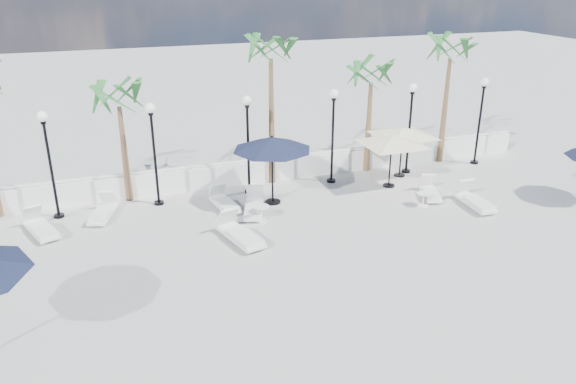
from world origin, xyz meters
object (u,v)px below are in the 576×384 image
object	(u,v)px
lounger_3	(254,206)
parasol_navy_mid	(272,144)
lounger_0	(41,227)
lounger_6	(430,191)
lounger_5	(474,200)
parasol_cream_sq_a	(403,128)
lounger_2	(224,202)
lounger_1	(103,211)
parasol_cream_sq_b	(392,137)
lounger_4	(240,233)

from	to	relation	value
lounger_3	parasol_navy_mid	distance (m)	2.35
lounger_0	lounger_3	xyz separation A→B (m)	(7.15, -0.69, 0.00)
lounger_6	parasol_navy_mid	distance (m)	6.42
lounger_5	parasol_cream_sq_a	xyz separation A→B (m)	(-0.97, 3.77, 1.82)
lounger_3	lounger_2	bearing A→B (deg)	159.12
parasol_cream_sq_a	lounger_0	bearing A→B (deg)	-176.16
lounger_1	lounger_3	world-z (taller)	lounger_3
lounger_6	parasol_cream_sq_b	size ratio (longest dim) A/B	0.41
lounger_5	lounger_6	xyz separation A→B (m)	(-1.03, 1.34, -0.03)
lounger_3	parasol_cream_sq_b	world-z (taller)	parasol_cream_sq_b
parasol_cream_sq_a	parasol_cream_sq_b	world-z (taller)	parasol_cream_sq_b
lounger_3	lounger_4	world-z (taller)	lounger_4
lounger_0	lounger_5	xyz separation A→B (m)	(15.00, -2.83, 0.01)
lounger_0	parasol_cream_sq_a	world-z (taller)	parasol_cream_sq_a
lounger_6	parasol_cream_sq_a	distance (m)	3.05
lounger_6	parasol_cream_sq_b	bearing A→B (deg)	143.32
lounger_4	lounger_6	size ratio (longest dim) A/B	1.23
lounger_2	lounger_5	bearing A→B (deg)	-25.99
lounger_0	lounger_2	world-z (taller)	lounger_0
lounger_2	lounger_6	size ratio (longest dim) A/B	1.04
lounger_0	lounger_1	world-z (taller)	lounger_0
parasol_navy_mid	parasol_cream_sq_a	bearing A→B (deg)	9.24
lounger_0	parasol_cream_sq_a	distance (m)	14.18
lounger_3	parasol_cream_sq_b	bearing A→B (deg)	25.65
lounger_3	parasol_cream_sq_a	xyz separation A→B (m)	(6.88, 1.63, 1.82)
lounger_3	lounger_5	xyz separation A→B (m)	(7.85, -2.14, 0.00)
lounger_2	lounger_0	bearing A→B (deg)	172.87
lounger_1	lounger_3	xyz separation A→B (m)	(5.13, -1.37, 0.02)
lounger_0	lounger_5	bearing A→B (deg)	-31.21
lounger_1	lounger_5	size ratio (longest dim) A/B	0.96
parasol_navy_mid	parasol_cream_sq_b	world-z (taller)	parasol_navy_mid
lounger_6	parasol_cream_sq_a	world-z (taller)	parasol_cream_sq_a
lounger_0	lounger_2	xyz separation A→B (m)	(6.24, 0.06, -0.01)
lounger_1	lounger_2	distance (m)	4.27
lounger_3	lounger_4	xyz separation A→B (m)	(-1.04, -2.00, 0.02)
lounger_5	parasol_navy_mid	world-z (taller)	parasol_navy_mid
lounger_6	parasol_navy_mid	size ratio (longest dim) A/B	0.63
parasol_navy_mid	lounger_4	bearing A→B (deg)	-126.46
lounger_6	parasol_navy_mid	world-z (taller)	parasol_navy_mid
lounger_5	lounger_0	bearing A→B (deg)	172.71
lounger_2	lounger_3	distance (m)	1.18
lounger_1	lounger_3	distance (m)	5.31
lounger_2	parasol_cream_sq_a	xyz separation A→B (m)	(7.78, 0.88, 1.84)
lounger_4	parasol_navy_mid	distance (m)	3.88
lounger_2	lounger_4	size ratio (longest dim) A/B	0.84
lounger_2	lounger_6	distance (m)	7.88
lounger_2	parasol_cream_sq_b	world-z (taller)	parasol_cream_sq_b
lounger_1	parasol_navy_mid	distance (m)	6.44
lounger_4	parasol_cream_sq_a	size ratio (longest dim) A/B	0.49
parasol_navy_mid	parasol_cream_sq_a	distance (m)	6.04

